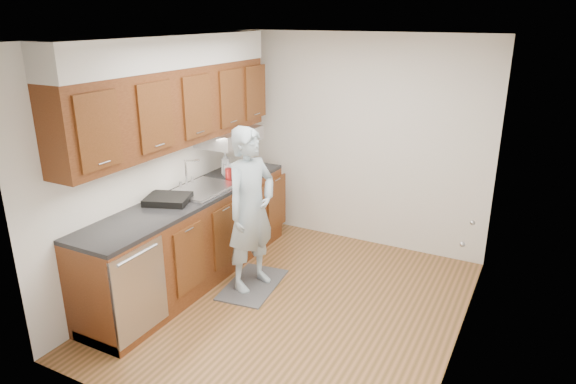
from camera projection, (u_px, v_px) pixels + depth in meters
The scene contains 15 objects.
floor at pixel (295, 305), 4.99m from camera, with size 3.50×3.50×0.00m, color #955F38.
ceiling at pixel (296, 38), 4.17m from camera, with size 3.50×3.50×0.00m, color white.
wall_left at pixel (165, 162), 5.23m from camera, with size 0.02×3.50×2.50m, color silver.
wall_right at pixel (470, 212), 3.92m from camera, with size 0.02×3.50×2.50m, color silver.
wall_back at pixel (363, 142), 6.04m from camera, with size 3.00×0.02×2.50m, color silver.
counter at pixel (193, 236), 5.35m from camera, with size 0.64×2.80×1.30m.
upper_cabinets at pixel (176, 94), 4.97m from camera, with size 0.47×2.80×1.21m.
closet_door at pixel (472, 225), 4.25m from camera, with size 0.02×1.22×2.05m, color silver.
floor_mat at pixel (253, 285), 5.36m from camera, with size 0.49×0.83×0.02m, color #59595C.
person at pixel (251, 199), 5.04m from camera, with size 0.67×0.44×1.89m, color #A0B6C3.
soap_bottle_a at pixel (226, 163), 5.82m from camera, with size 0.11×0.11×0.28m, color silver.
soap_bottle_b at pixel (228, 167), 5.77m from camera, with size 0.10×0.10×0.22m, color silver.
soda_can at pixel (229, 174), 5.67m from camera, with size 0.07×0.07×0.13m, color red.
steel_can at pixel (239, 169), 5.85m from camera, with size 0.07×0.07×0.12m, color #A5A5AA.
dish_rack at pixel (168, 199), 5.00m from camera, with size 0.41×0.35×0.06m, color black.
Camera 1 is at (1.96, -3.88, 2.69)m, focal length 32.00 mm.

